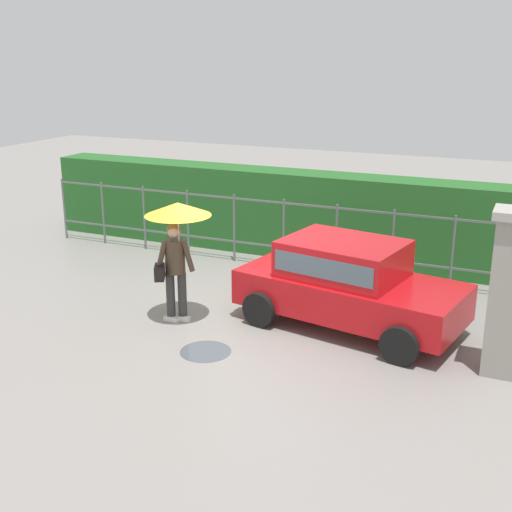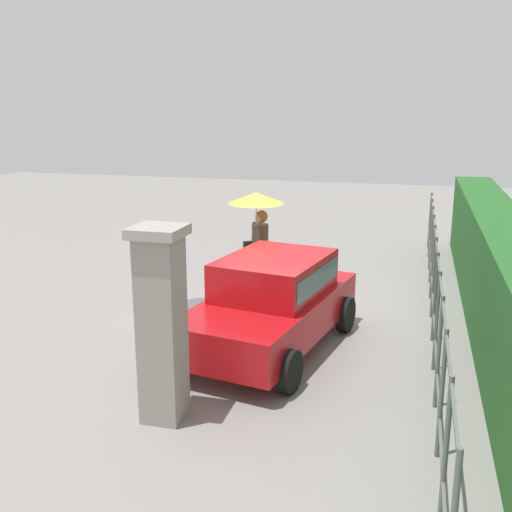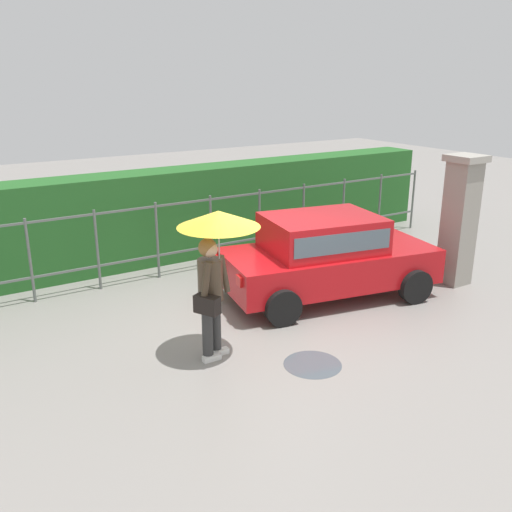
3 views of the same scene
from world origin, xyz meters
The scene contains 7 objects.
ground_plane centered at (0.00, 0.00, 0.00)m, with size 40.00×40.00×0.00m, color gray.
car centered at (1.51, 0.41, 0.80)m, with size 3.95×2.40×1.48m.
pedestrian centered at (-1.17, -0.56, 1.62)m, with size 1.10×1.10×2.10m.
gate_pillar centered at (4.02, -0.35, 1.24)m, with size 0.60×0.60×2.42m.
fence_section centered at (-0.03, 2.89, 0.82)m, with size 12.80×0.05×1.50m.
hedge_row centered at (-0.03, 3.94, 0.95)m, with size 13.75×0.90×1.90m, color #235B23.
puddle_near centered at (-0.19, -1.45, 0.00)m, with size 0.80×0.80×0.00m, color #4C545B.
Camera 1 is at (4.27, -9.61, 4.44)m, focal length 46.06 mm.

